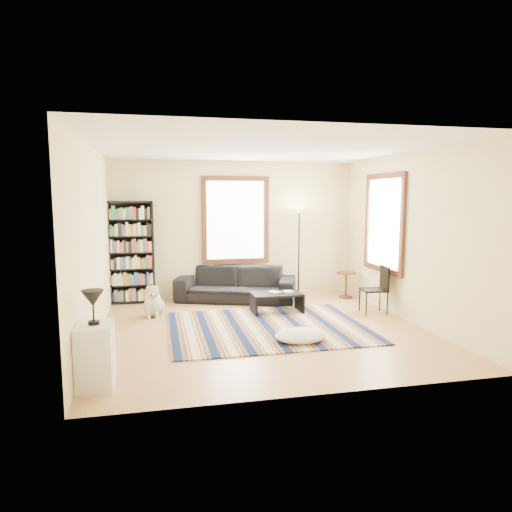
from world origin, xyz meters
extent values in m
cube|color=tan|center=(0.00, 0.00, -0.05)|extent=(5.00, 5.00, 0.10)
cube|color=white|center=(0.00, 0.00, 2.85)|extent=(5.00, 5.00, 0.10)
cube|color=beige|center=(0.00, 2.55, 1.40)|extent=(5.00, 0.10, 2.80)
cube|color=beige|center=(0.00, -2.55, 1.40)|extent=(5.00, 0.10, 2.80)
cube|color=beige|center=(-2.55, 0.00, 1.40)|extent=(0.10, 5.00, 2.80)
cube|color=beige|center=(2.55, 0.00, 1.40)|extent=(0.10, 5.00, 2.80)
cube|color=white|center=(0.00, 2.47, 1.60)|extent=(1.20, 0.06, 1.60)
cube|color=white|center=(2.47, 0.80, 1.60)|extent=(0.06, 1.20, 1.60)
cube|color=#0C1B3F|center=(0.08, 0.03, 0.01)|extent=(3.11, 2.49, 0.02)
imported|color=black|center=(-0.07, 2.05, 0.34)|extent=(2.52, 1.67, 0.68)
cube|color=black|center=(-2.11, 2.32, 1.00)|extent=(0.90, 0.30, 2.00)
cube|color=black|center=(0.48, 0.93, 0.18)|extent=(0.94, 0.58, 0.36)
imported|color=beige|center=(0.38, 0.93, 0.37)|extent=(0.27, 0.25, 0.02)
imported|color=beige|center=(0.63, 0.98, 0.37)|extent=(0.21, 0.16, 0.02)
ellipsoid|color=beige|center=(0.38, -0.77, 0.10)|extent=(0.92, 0.81, 0.19)
cylinder|color=#4F1F13|center=(2.20, 1.83, 0.27)|extent=(0.40, 0.40, 0.54)
cube|color=black|center=(2.15, 0.50, 0.43)|extent=(0.46, 0.45, 0.86)
cube|color=silver|center=(-2.30, -1.77, 0.35)|extent=(0.38, 0.50, 0.70)
camera|label=1|loc=(-1.62, -6.83, 2.07)|focal=32.00mm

